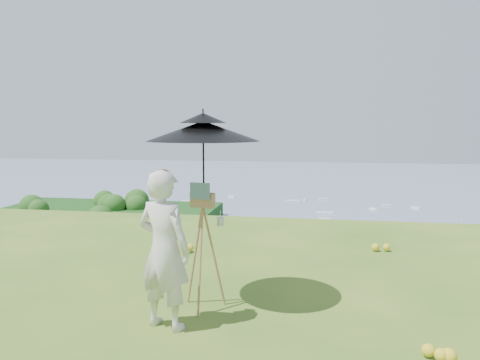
# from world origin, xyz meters

# --- Properties ---
(shoreline_tier) EXTENTS (170.00, 28.00, 8.00)m
(shoreline_tier) POSITION_xyz_m (0.00, 75.00, -36.00)
(shoreline_tier) COLOR slate
(shoreline_tier) RESTS_ON bay_water
(bay_water) EXTENTS (700.00, 700.00, 0.00)m
(bay_water) POSITION_xyz_m (0.00, 240.00, -34.00)
(bay_water) COLOR gray
(bay_water) RESTS_ON ground
(peninsula) EXTENTS (90.00, 60.00, 12.00)m
(peninsula) POSITION_xyz_m (-75.00, 155.00, -29.00)
(peninsula) COLOR #113E11
(peninsula) RESTS_ON bay_water
(slope_trees) EXTENTS (110.00, 50.00, 6.00)m
(slope_trees) POSITION_xyz_m (0.00, 35.00, -15.00)
(slope_trees) COLOR #214514
(slope_trees) RESTS_ON forest_slope
(harbor_town) EXTENTS (110.00, 22.00, 5.00)m
(harbor_town) POSITION_xyz_m (0.00, 75.00, -29.50)
(harbor_town) COLOR silver
(harbor_town) RESTS_ON shoreline_tier
(moored_boats) EXTENTS (140.00, 140.00, 0.70)m
(moored_boats) POSITION_xyz_m (-12.50, 161.00, -33.65)
(moored_boats) COLOR white
(moored_boats) RESTS_ON bay_water
(painter) EXTENTS (0.67, 0.54, 1.59)m
(painter) POSITION_xyz_m (1.42, 1.24, 0.79)
(painter) COLOR silver
(painter) RESTS_ON ground
(field_easel) EXTENTS (0.63, 0.63, 1.40)m
(field_easel) POSITION_xyz_m (1.67, 1.80, 0.70)
(field_easel) COLOR olive
(field_easel) RESTS_ON ground
(sun_umbrella) EXTENTS (1.49, 1.49, 1.03)m
(sun_umbrella) POSITION_xyz_m (1.68, 1.83, 1.67)
(sun_umbrella) COLOR black
(sun_umbrella) RESTS_ON field_easel
(painter_cap) EXTENTS (0.20, 0.24, 0.10)m
(painter_cap) POSITION_xyz_m (1.42, 1.24, 1.54)
(painter_cap) COLOR #DE7A83
(painter_cap) RESTS_ON painter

